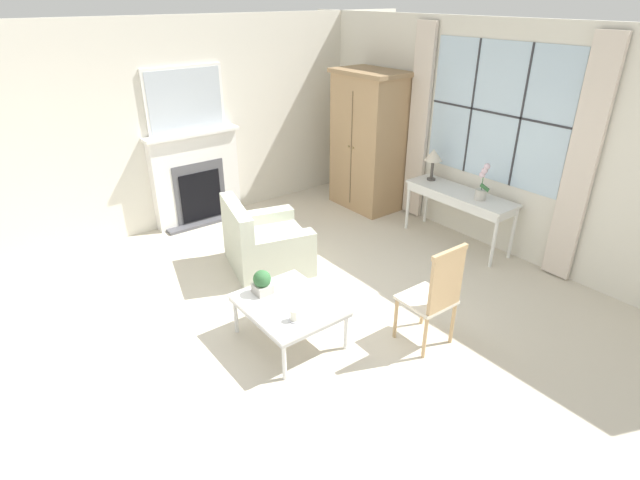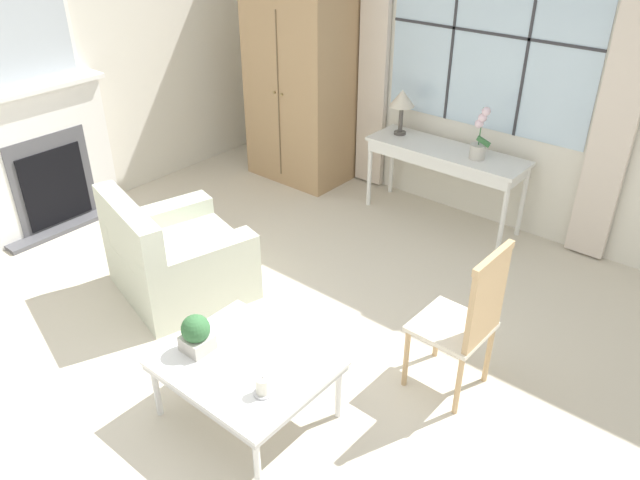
% 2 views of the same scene
% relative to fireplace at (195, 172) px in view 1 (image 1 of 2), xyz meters
% --- Properties ---
extents(ground_plane, '(14.00, 14.00, 0.00)m').
position_rel_fireplace_xyz_m(ground_plane, '(2.91, -0.28, -0.75)').
color(ground_plane, beige).
extents(wall_back_windowed, '(7.20, 0.14, 2.80)m').
position_rel_fireplace_xyz_m(wall_back_windowed, '(2.91, 2.74, 0.65)').
color(wall_back_windowed, silver).
rests_on(wall_back_windowed, ground_plane).
extents(wall_left, '(0.06, 7.20, 2.80)m').
position_rel_fireplace_xyz_m(wall_left, '(-0.12, 0.32, 0.65)').
color(wall_left, silver).
rests_on(wall_left, ground_plane).
extents(fireplace, '(0.34, 1.35, 2.19)m').
position_rel_fireplace_xyz_m(fireplace, '(0.00, 0.00, 0.00)').
color(fireplace, '#515156').
rests_on(fireplace, ground_plane).
extents(armoire, '(1.11, 0.71, 2.06)m').
position_rel_fireplace_xyz_m(armoire, '(1.05, 2.35, 0.28)').
color(armoire, tan).
rests_on(armoire, ground_plane).
extents(console_table, '(1.50, 0.47, 0.73)m').
position_rel_fireplace_xyz_m(console_table, '(2.77, 2.42, -0.11)').
color(console_table, white).
rests_on(console_table, ground_plane).
extents(table_lamp, '(0.24, 0.24, 0.44)m').
position_rel_fireplace_xyz_m(table_lamp, '(2.22, 2.47, 0.31)').
color(table_lamp, '#4C4742').
rests_on(table_lamp, console_table).
extents(potted_orchid, '(0.18, 0.14, 0.47)m').
position_rel_fireplace_xyz_m(potted_orchid, '(3.08, 2.41, 0.15)').
color(potted_orchid, '#BCB7AD').
rests_on(potted_orchid, console_table).
extents(armchair_upholstered, '(1.16, 1.11, 0.86)m').
position_rel_fireplace_xyz_m(armchair_upholstered, '(1.78, 0.04, -0.47)').
color(armchair_upholstered, beige).
rests_on(armchair_upholstered, ground_plane).
extents(side_chair_wooden, '(0.45, 0.45, 1.07)m').
position_rel_fireplace_xyz_m(side_chair_wooden, '(4.06, 0.47, -0.16)').
color(side_chair_wooden, beige).
rests_on(side_chair_wooden, ground_plane).
extents(coffee_table, '(0.96, 0.80, 0.43)m').
position_rel_fireplace_xyz_m(coffee_table, '(3.17, -0.56, -0.36)').
color(coffee_table, silver).
rests_on(coffee_table, ground_plane).
extents(potted_plant_small, '(0.17, 0.17, 0.24)m').
position_rel_fireplace_xyz_m(potted_plant_small, '(2.88, -0.66, -0.20)').
color(potted_plant_small, '#BCB7AD').
rests_on(potted_plant_small, coffee_table).
extents(pillar_candle, '(0.11, 0.11, 0.12)m').
position_rel_fireplace_xyz_m(pillar_candle, '(3.44, -0.68, -0.27)').
color(pillar_candle, silver).
rests_on(pillar_candle, coffee_table).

